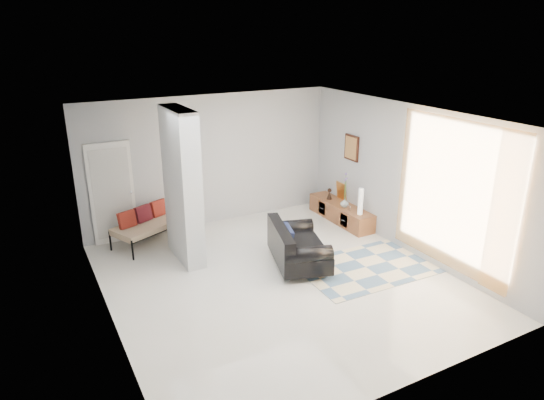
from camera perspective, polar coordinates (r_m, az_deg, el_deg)
floor at (r=8.42m, az=0.82°, el=-9.40°), size 6.00×6.00×0.00m
ceiling at (r=7.47m, az=0.93°, el=9.73°), size 6.00×6.00×0.00m
wall_back at (r=10.43m, az=-7.21°, el=4.59°), size 6.00×0.00×6.00m
wall_front at (r=5.64m, az=16.10°, el=-9.67°), size 6.00×0.00×6.00m
wall_left at (r=7.01m, az=-19.22°, el=-4.06°), size 0.00×6.00×6.00m
wall_right at (r=9.41m, az=15.66°, el=2.34°), size 0.00×6.00×6.00m
partition_column at (r=8.82m, az=-10.52°, el=1.58°), size 0.35×1.20×2.80m
hallway_door at (r=9.98m, az=-18.30°, el=0.74°), size 0.85×0.06×2.04m
curtain at (r=8.60m, az=20.53°, el=0.51°), size 0.00×2.55×2.55m
wall_art at (r=10.57m, az=9.35°, el=6.08°), size 0.04×0.45×0.55m
media_console at (r=10.88m, az=8.09°, el=-1.43°), size 0.45×1.88×0.80m
loveseat at (r=8.77m, az=2.78°, el=-5.50°), size 1.25×1.67×0.76m
daybed at (r=9.98m, az=-13.83°, el=-2.49°), size 1.83×1.34×0.77m
area_rug at (r=8.97m, az=10.96°, el=-7.78°), size 2.38×1.62×0.01m
cylinder_lamp at (r=10.20m, az=10.39°, el=-0.17°), size 0.10×0.10×0.56m
bronze_figurine at (r=11.04m, az=6.76°, el=0.72°), size 0.14×0.14×0.25m
vase at (r=10.61m, az=8.53°, el=-0.33°), size 0.21×0.21×0.19m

